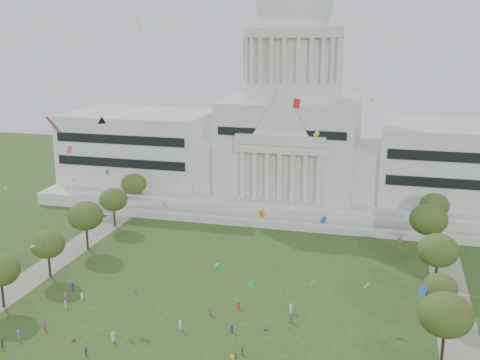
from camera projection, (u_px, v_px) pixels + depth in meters
capitol at (291, 134)px, 202.03m from camera, size 160.00×64.50×91.30m
path_left at (26, 281)px, 141.11m from camera, size 8.00×160.00×0.04m
path_right at (457, 333)px, 117.87m from camera, size 8.00×160.00×0.04m
row_tree_l_2 at (0, 270)px, 126.34m from camera, size 8.42×8.42×11.97m
row_tree_r_2 at (446, 315)px, 104.57m from camera, size 9.55×9.55×13.58m
row_tree_l_3 at (48, 244)px, 141.73m from camera, size 8.12×8.12×11.55m
row_tree_r_3 at (440, 288)px, 121.13m from camera, size 7.01×7.01×9.98m
row_tree_l_4 at (86, 216)px, 158.75m from camera, size 9.29×9.29×13.21m
row_tree_r_4 at (438, 250)px, 135.04m from camera, size 9.19×9.19×13.06m
row_tree_l_5 at (113, 199)px, 176.67m from camera, size 8.33×8.33×11.85m
row_tree_r_5 at (429, 220)px, 154.05m from camera, size 9.82×9.82×13.96m
row_tree_l_6 at (134, 184)px, 194.07m from camera, size 8.19×8.19×11.64m
row_tree_r_6 at (434, 205)px, 170.60m from camera, size 8.42×8.42×11.97m
person_4 at (236, 357)px, 107.86m from camera, size 0.77×1.03×1.57m
person_8 at (86, 352)px, 109.70m from camera, size 0.82×0.60×1.52m
person_10 at (242, 351)px, 109.94m from camera, size 0.56×0.92×1.50m
distant_crowd at (132, 328)px, 118.04m from camera, size 54.51×37.52×1.93m
kite_swarm at (179, 211)px, 103.01m from camera, size 79.59×101.89×61.71m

